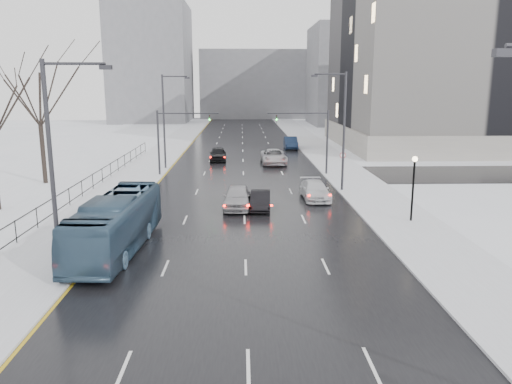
{
  "coord_description": "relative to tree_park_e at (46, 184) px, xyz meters",
  "views": [
    {
      "loc": [
        -0.18,
        -1.51,
        8.94
      ],
      "look_at": [
        0.7,
        28.39,
        2.5
      ],
      "focal_mm": 35.0,
      "sensor_mm": 36.0,
      "label": 1
    }
  ],
  "objects": [
    {
      "name": "streetlight_l_far",
      "position": [
        10.03,
        8.0,
        5.62
      ],
      "size": [
        2.95,
        0.25,
        10.0
      ],
      "color": "#2D2D33",
      "rests_on": "ground"
    },
    {
      "name": "bus",
      "position": [
        11.2,
        -19.16,
        1.56
      ],
      "size": [
        3.13,
        11.05,
        3.05
      ],
      "primitive_type": "imported",
      "rotation": [
        0.0,
        0.0,
        -0.05
      ],
      "color": "#37536C",
      "rests_on": "road"
    },
    {
      "name": "lamppost_r_mid",
      "position": [
        29.2,
        -14.0,
        2.94
      ],
      "size": [
        0.36,
        0.36,
        4.28
      ],
      "color": "black",
      "rests_on": "sidewalk_right"
    },
    {
      "name": "sedan_center_near",
      "position": [
        17.7,
        -9.8,
        0.88
      ],
      "size": [
        2.15,
        4.97,
        1.67
      ],
      "primitive_type": "imported",
      "rotation": [
        0.0,
        0.0,
        -0.04
      ],
      "color": "#9D9BA0",
      "rests_on": "road"
    },
    {
      "name": "sedan_right_far",
      "position": [
        23.84,
        -6.98,
        0.76
      ],
      "size": [
        2.17,
        5.0,
        1.43
      ],
      "primitive_type": "imported",
      "rotation": [
        0.0,
        0.0,
        0.03
      ],
      "color": "silver",
      "rests_on": "road"
    },
    {
      "name": "civic_building",
      "position": [
        53.2,
        28.0,
        11.21
      ],
      "size": [
        41.0,
        31.0,
        24.8
      ],
      "color": "gray",
      "rests_on": "ground"
    },
    {
      "name": "streetlight_l_near",
      "position": [
        10.03,
        -24.0,
        5.62
      ],
      "size": [
        2.95,
        0.25,
        10.0
      ],
      "color": "#2D2D33",
      "rests_on": "ground"
    },
    {
      "name": "sedan_right_cross",
      "position": [
        21.7,
        11.14,
        0.88
      ],
      "size": [
        2.93,
        6.1,
        1.68
      ],
      "primitive_type": "imported",
      "rotation": [
        0.0,
        0.0,
        0.03
      ],
      "color": "#A8A9AD",
      "rests_on": "road"
    },
    {
      "name": "streetlight_r_mid",
      "position": [
        26.37,
        -4.0,
        5.62
      ],
      "size": [
        2.95,
        0.25,
        10.0
      ],
      "color": "#2D2D33",
      "rests_on": "ground"
    },
    {
      "name": "sedan_center_far",
      "position": [
        15.2,
        13.78,
        0.85
      ],
      "size": [
        2.07,
        4.83,
        1.63
      ],
      "primitive_type": "imported",
      "rotation": [
        0.0,
        0.0,
        0.03
      ],
      "color": "black",
      "rests_on": "road"
    },
    {
      "name": "sidewalk_left",
      "position": [
        7.7,
        16.0,
        0.08
      ],
      "size": [
        5.0,
        150.0,
        0.16
      ],
      "primitive_type": "cube",
      "color": "silver",
      "rests_on": "ground"
    },
    {
      "name": "mast_signal_left",
      "position": [
        10.87,
        4.0,
        4.11
      ],
      "size": [
        6.1,
        0.33,
        6.5
      ],
      "color": "#2D2D33",
      "rests_on": "ground"
    },
    {
      "name": "sidewalk_right",
      "position": [
        28.7,
        16.0,
        0.08
      ],
      "size": [
        5.0,
        150.0,
        0.16
      ],
      "primitive_type": "cube",
      "color": "silver",
      "rests_on": "ground"
    },
    {
      "name": "bldg_far_center",
      "position": [
        22.2,
        96.0,
        9.0
      ],
      "size": [
        30.0,
        18.0,
        18.0
      ],
      "primitive_type": "cube",
      "color": "slate",
      "rests_on": "ground"
    },
    {
      "name": "bldg_far_left",
      "position": [
        -3.8,
        81.0,
        14.0
      ],
      "size": [
        18.0,
        22.0,
        28.0
      ],
      "primitive_type": "cube",
      "color": "slate",
      "rests_on": "ground"
    },
    {
      "name": "mast_signal_right",
      "position": [
        25.53,
        4.0,
        4.11
      ],
      "size": [
        6.1,
        0.33,
        6.5
      ],
      "color": "#2D2D33",
      "rests_on": "ground"
    },
    {
      "name": "road",
      "position": [
        18.2,
        16.0,
        0.02
      ],
      "size": [
        16.0,
        150.0,
        0.04
      ],
      "primitive_type": "cube",
      "color": "black",
      "rests_on": "ground"
    },
    {
      "name": "no_uturn_sign",
      "position": [
        27.4,
        0.0,
        2.3
      ],
      "size": [
        0.6,
        0.06,
        2.7
      ],
      "color": "#2D2D33",
      "rests_on": "sidewalk_right"
    },
    {
      "name": "park_strip",
      "position": [
        -1.8,
        16.0,
        0.06
      ],
      "size": [
        14.0,
        150.0,
        0.12
      ],
      "primitive_type": "cube",
      "color": "white",
      "rests_on": "ground"
    },
    {
      "name": "cross_road",
      "position": [
        18.2,
        4.0,
        0.02
      ],
      "size": [
        130.0,
        10.0,
        0.04
      ],
      "primitive_type": "cube",
      "color": "black",
      "rests_on": "ground"
    },
    {
      "name": "sedan_right_near",
      "position": [
        19.38,
        -10.21,
        0.71
      ],
      "size": [
        1.63,
        4.14,
        1.34
      ],
      "primitive_type": "imported",
      "rotation": [
        0.0,
        0.0,
        -0.05
      ],
      "color": "black",
      "rests_on": "road"
    },
    {
      "name": "sedan_right_distant",
      "position": [
        25.01,
        24.94,
        0.88
      ],
      "size": [
        1.85,
        5.13,
        1.68
      ],
      "primitive_type": "imported",
      "rotation": [
        0.0,
        0.0,
        -0.01
      ],
      "color": "#162542",
      "rests_on": "road"
    },
    {
      "name": "tree_park_e",
      "position": [
        0.0,
        0.0,
        0.0
      ],
      "size": [
        9.45,
        9.45,
        13.5
      ],
      "primitive_type": null,
      "color": "black",
      "rests_on": "ground"
    },
    {
      "name": "iron_fence",
      "position": [
        5.2,
        -14.0,
        0.91
      ],
      "size": [
        0.06,
        70.0,
        1.3
      ],
      "color": "black",
      "rests_on": "sidewalk_left"
    },
    {
      "name": "bldg_far_right",
      "position": [
        46.2,
        71.0,
        11.0
      ],
      "size": [
        24.0,
        20.0,
        22.0
      ],
      "primitive_type": "cube",
      "color": "slate",
      "rests_on": "ground"
    }
  ]
}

